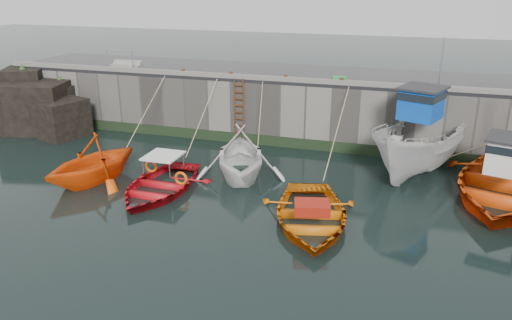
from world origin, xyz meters
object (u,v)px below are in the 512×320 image
(boat_near_blacktrim, at_px, (240,176))
(boat_near_white, at_px, (94,180))
(boat_near_navy, at_px, (310,222))
(bollard_b, at_px, (231,75))
(boat_far_white, at_px, (421,145))
(boat_far_orange, at_px, (505,184))
(fish_crate, at_px, (339,80))
(bollard_a, at_px, (183,72))
(ladder, at_px, (239,112))
(bollard_c, at_px, (286,78))
(bollard_e, at_px, (416,85))
(boat_near_blue, at_px, (159,191))
(bollard_d, at_px, (342,81))

(boat_near_blacktrim, bearing_deg, boat_near_white, -177.42)
(boat_near_navy, bearing_deg, bollard_b, 112.19)
(boat_far_white, height_order, boat_far_orange, boat_far_white)
(fish_crate, distance_m, bollard_a, 7.64)
(boat_near_white, bearing_deg, ladder, 74.29)
(bollard_c, xyz_separation_m, bollard_e, (5.80, 0.00, 0.00))
(boat_far_orange, xyz_separation_m, fish_crate, (-6.86, 3.70, 2.81))
(bollard_a, bearing_deg, ladder, -6.38)
(boat_near_blue, height_order, fish_crate, fish_crate)
(boat_near_blue, distance_m, bollard_d, 9.55)
(boat_near_white, distance_m, bollard_b, 8.20)
(fish_crate, relative_size, bollard_d, 2.21)
(boat_near_blue, bearing_deg, ladder, 81.01)
(boat_far_white, xyz_separation_m, bollard_e, (-0.44, 1.67, 2.14))
(bollard_a, distance_m, bollard_c, 5.20)
(boat_near_white, xyz_separation_m, bollard_a, (1.07, 6.60, 3.30))
(ladder, bearing_deg, boat_far_white, -8.98)
(boat_near_white, relative_size, bollard_e, 15.12)
(bollard_b, relative_size, bollard_d, 1.00)
(boat_near_white, distance_m, bollard_c, 9.68)
(boat_near_white, relative_size, bollard_c, 15.12)
(boat_near_white, xyz_separation_m, boat_near_blacktrim, (5.49, 2.18, 0.00))
(bollard_a, xyz_separation_m, bollard_e, (11.00, 0.00, 0.00))
(bollard_d, bearing_deg, boat_near_white, -143.34)
(bollard_d, distance_m, bollard_e, 3.20)
(bollard_d, bearing_deg, bollard_e, 0.00)
(boat_near_blacktrim, relative_size, bollard_a, 16.56)
(boat_far_white, distance_m, bollard_b, 9.35)
(boat_near_white, xyz_separation_m, bollard_e, (12.07, 6.60, 3.30))
(boat_near_blacktrim, distance_m, bollard_d, 6.47)
(boat_near_blacktrim, xyz_separation_m, boat_near_navy, (3.54, -3.21, 0.00))
(boat_near_white, height_order, bollard_e, bollard_e)
(ladder, height_order, boat_near_blue, ladder)
(ladder, bearing_deg, bollard_c, 8.67)
(bollard_b, height_order, bollard_c, same)
(boat_near_blue, xyz_separation_m, boat_far_orange, (12.56, 3.33, 0.50))
(boat_near_blue, relative_size, boat_far_white, 0.62)
(boat_near_blue, height_order, bollard_b, bollard_b)
(boat_near_white, xyz_separation_m, fish_crate, (8.70, 6.86, 3.30))
(boat_near_navy, height_order, bollard_b, bollard_b)
(boat_far_white, height_order, bollard_c, boat_far_white)
(boat_near_navy, distance_m, bollard_e, 8.85)
(boat_far_white, bearing_deg, bollard_a, -167.31)
(fish_crate, bearing_deg, boat_near_blue, -147.60)
(bollard_c, bearing_deg, boat_near_blue, -115.76)
(boat_far_orange, height_order, bollard_c, boat_far_orange)
(bollard_b, bearing_deg, bollard_e, 0.00)
(boat_near_white, height_order, boat_near_blue, boat_near_white)
(boat_near_navy, relative_size, fish_crate, 8.18)
(boat_near_blacktrim, distance_m, fish_crate, 6.56)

